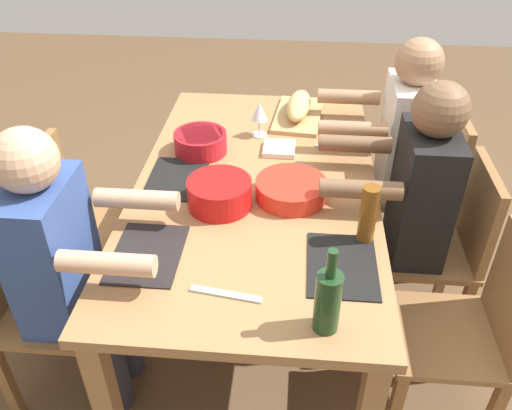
{
  "coord_description": "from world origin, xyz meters",
  "views": [
    {
      "loc": [
        -1.8,
        -0.16,
        1.93
      ],
      "look_at": [
        0.0,
        0.0,
        0.63
      ],
      "focal_mm": 37.16,
      "sensor_mm": 36.0,
      "label": 1
    }
  ],
  "objects_px": {
    "chair_near_center": "(445,243)",
    "bread_loaf": "(299,105)",
    "serving_bowl_salad": "(291,188)",
    "cutting_board": "(298,116)",
    "wine_bottle": "(328,300)",
    "beer_bottle": "(368,215)",
    "diner_near_right": "(395,142)",
    "diner_far_left": "(65,259)",
    "wine_glass": "(259,113)",
    "chair_near_right": "(426,182)",
    "serving_bowl_fruit": "(200,141)",
    "napkin_stack": "(279,149)",
    "chair_near_left": "(472,328)",
    "chair_far_left": "(30,299)",
    "diner_near_center": "(410,199)",
    "dining_table": "(256,199)",
    "chair_far_center": "(76,222)",
    "serving_bowl_pasta": "(219,192)"
  },
  "relations": [
    {
      "from": "diner_near_center",
      "to": "chair_far_left",
      "type": "xyz_separation_m",
      "value": [
        -0.47,
        1.44,
        -0.21
      ]
    },
    {
      "from": "wine_glass",
      "to": "wine_bottle",
      "type": "bearing_deg",
      "value": -165.99
    },
    {
      "from": "chair_near_center",
      "to": "chair_far_left",
      "type": "height_order",
      "value": "same"
    },
    {
      "from": "chair_near_center",
      "to": "bread_loaf",
      "type": "xyz_separation_m",
      "value": [
        0.61,
        0.65,
        0.32
      ]
    },
    {
      "from": "bread_loaf",
      "to": "beer_bottle",
      "type": "relative_size",
      "value": 1.45
    },
    {
      "from": "chair_near_center",
      "to": "wine_bottle",
      "type": "xyz_separation_m",
      "value": [
        -0.74,
        0.54,
        0.37
      ]
    },
    {
      "from": "chair_near_left",
      "to": "beer_bottle",
      "type": "distance_m",
      "value": 0.56
    },
    {
      "from": "serving_bowl_fruit",
      "to": "chair_near_center",
      "type": "bearing_deg",
      "value": -102.21
    },
    {
      "from": "dining_table",
      "to": "wine_bottle",
      "type": "bearing_deg",
      "value": -160.2
    },
    {
      "from": "diner_near_right",
      "to": "serving_bowl_fruit",
      "type": "distance_m",
      "value": 0.93
    },
    {
      "from": "chair_near_center",
      "to": "bread_loaf",
      "type": "distance_m",
      "value": 0.95
    },
    {
      "from": "diner_far_left",
      "to": "cutting_board",
      "type": "bearing_deg",
      "value": -35.8
    },
    {
      "from": "chair_near_right",
      "to": "serving_bowl_pasta",
      "type": "distance_m",
      "value": 1.18
    },
    {
      "from": "chair_far_center",
      "to": "beer_bottle",
      "type": "distance_m",
      "value": 1.32
    },
    {
      "from": "serving_bowl_salad",
      "to": "wine_glass",
      "type": "distance_m",
      "value": 0.53
    },
    {
      "from": "wine_bottle",
      "to": "napkin_stack",
      "type": "bearing_deg",
      "value": 10.45
    },
    {
      "from": "chair_far_left",
      "to": "cutting_board",
      "type": "xyz_separation_m",
      "value": [
        1.09,
        -0.97,
        0.27
      ]
    },
    {
      "from": "chair_near_right",
      "to": "diner_far_left",
      "type": "height_order",
      "value": "diner_far_left"
    },
    {
      "from": "wine_glass",
      "to": "bread_loaf",
      "type": "bearing_deg",
      "value": -41.15
    },
    {
      "from": "dining_table",
      "to": "serving_bowl_fruit",
      "type": "height_order",
      "value": "serving_bowl_fruit"
    },
    {
      "from": "serving_bowl_salad",
      "to": "diner_far_left",
      "type": "bearing_deg",
      "value": 116.41
    },
    {
      "from": "cutting_board",
      "to": "chair_far_left",
      "type": "bearing_deg",
      "value": 138.33
    },
    {
      "from": "diner_near_center",
      "to": "bread_loaf",
      "type": "relative_size",
      "value": 3.75
    },
    {
      "from": "chair_near_right",
      "to": "napkin_stack",
      "type": "height_order",
      "value": "chair_near_right"
    },
    {
      "from": "chair_near_right",
      "to": "bread_loaf",
      "type": "relative_size",
      "value": 2.66
    },
    {
      "from": "chair_far_left",
      "to": "napkin_stack",
      "type": "relative_size",
      "value": 6.07
    },
    {
      "from": "chair_near_left",
      "to": "serving_bowl_pasta",
      "type": "distance_m",
      "value": 1.03
    },
    {
      "from": "chair_near_right",
      "to": "serving_bowl_fruit",
      "type": "relative_size",
      "value": 3.65
    },
    {
      "from": "serving_bowl_fruit",
      "to": "beer_bottle",
      "type": "bearing_deg",
      "value": -129.53
    },
    {
      "from": "diner_far_left",
      "to": "chair_near_left",
      "type": "bearing_deg",
      "value": -90.0
    },
    {
      "from": "dining_table",
      "to": "diner_near_right",
      "type": "distance_m",
      "value": 0.79
    },
    {
      "from": "chair_near_right",
      "to": "diner_near_right",
      "type": "bearing_deg",
      "value": 90.0
    },
    {
      "from": "beer_bottle",
      "to": "wine_glass",
      "type": "bearing_deg",
      "value": 30.4
    },
    {
      "from": "diner_near_center",
      "to": "wine_glass",
      "type": "distance_m",
      "value": 0.78
    },
    {
      "from": "chair_far_center",
      "to": "beer_bottle",
      "type": "bearing_deg",
      "value": -105.02
    },
    {
      "from": "dining_table",
      "to": "serving_bowl_fruit",
      "type": "bearing_deg",
      "value": 48.9
    },
    {
      "from": "napkin_stack",
      "to": "chair_near_left",
      "type": "bearing_deg",
      "value": -135.49
    },
    {
      "from": "chair_far_center",
      "to": "wine_glass",
      "type": "xyz_separation_m",
      "value": [
        0.41,
        -0.79,
        0.37
      ]
    },
    {
      "from": "diner_near_right",
      "to": "chair_near_right",
      "type": "bearing_deg",
      "value": -90.0
    },
    {
      "from": "serving_bowl_pasta",
      "to": "serving_bowl_salad",
      "type": "distance_m",
      "value": 0.28
    },
    {
      "from": "serving_bowl_salad",
      "to": "cutting_board",
      "type": "distance_m",
      "value": 0.7
    },
    {
      "from": "diner_far_left",
      "to": "serving_bowl_salad",
      "type": "relative_size",
      "value": 4.32
    },
    {
      "from": "wine_bottle",
      "to": "beer_bottle",
      "type": "bearing_deg",
      "value": -19.45
    },
    {
      "from": "diner_near_center",
      "to": "serving_bowl_fruit",
      "type": "distance_m",
      "value": 0.93
    },
    {
      "from": "diner_near_right",
      "to": "diner_far_left",
      "type": "distance_m",
      "value": 1.57
    },
    {
      "from": "chair_near_center",
      "to": "serving_bowl_pasta",
      "type": "relative_size",
      "value": 3.46
    },
    {
      "from": "chair_near_right",
      "to": "wine_bottle",
      "type": "relative_size",
      "value": 2.93
    },
    {
      "from": "serving_bowl_salad",
      "to": "dining_table",
      "type": "bearing_deg",
      "value": 57.97
    },
    {
      "from": "diner_near_center",
      "to": "chair_far_center",
      "type": "bearing_deg",
      "value": 90.0
    },
    {
      "from": "chair_near_right",
      "to": "chair_far_left",
      "type": "xyz_separation_m",
      "value": [
        -0.95,
        1.62,
        0.0
      ]
    }
  ]
}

